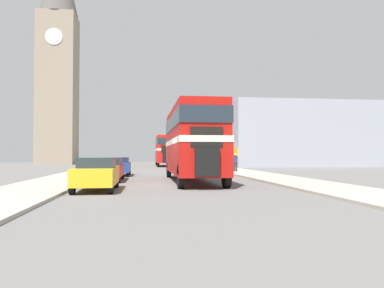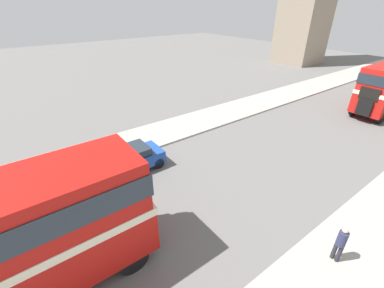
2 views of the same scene
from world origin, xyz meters
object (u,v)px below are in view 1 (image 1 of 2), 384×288
Objects in this scene: car_parked_far at (119,166)px; bus_distant at (165,148)px; double_decker_bus at (192,139)px; pedestrian_walking at (235,161)px; church_tower at (58,47)px; car_parked_mid at (109,169)px; car_parked_near at (97,174)px.

bus_distant is at bearing 78.06° from car_parked_far.
double_decker_bus is 6.90× the size of pedestrian_walking.
car_parked_mid is at bearing -73.20° from church_tower.
car_parked_near is at bearing -123.27° from pedestrian_walking.
double_decker_bus is at bearing -55.26° from car_parked_far.
pedestrian_walking reaches higher than car_parked_far.
double_decker_bus is at bearing -15.33° from car_parked_mid.
double_decker_bus is 1.19× the size of bus_distant.
church_tower is (-16.97, 41.06, 16.76)m from double_decker_bus.
car_parked_mid is 0.12× the size of church_tower.
car_parked_mid is at bearing 90.65° from car_parked_near.
double_decker_bus is at bearing -116.42° from pedestrian_walking.
car_parked_mid is 13.66m from pedestrian_walking.
car_parked_far is at bearing 124.74° from double_decker_bus.
double_decker_bus is 47.49m from church_tower.
church_tower is (-12.06, 46.02, 18.56)m from car_parked_near.
car_parked_far is 0.10× the size of church_tower.
church_tower is (-22.17, 30.60, 18.30)m from pedestrian_walking.
car_parked_near is at bearing -75.32° from church_tower.
pedestrian_walking is (5.26, -18.66, -1.42)m from bus_distant.
double_decker_bus reaches higher than car_parked_near.
double_decker_bus reaches higher than bus_distant.
car_parked_near is 11.83m from car_parked_far.
church_tower is at bearing 144.77° from bus_distant.
church_tower reaches higher than bus_distant.
car_parked_mid is 5.51m from car_parked_far.
car_parked_near is at bearing -90.72° from car_parked_far.
pedestrian_walking is at bearing 19.80° from car_parked_far.
pedestrian_walking is (10.11, 15.42, 0.26)m from car_parked_near.
church_tower is (-12.20, 34.19, 18.59)m from car_parked_far.
bus_distant is 22.80m from car_parked_far.
bus_distant is 5.81× the size of pedestrian_walking.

